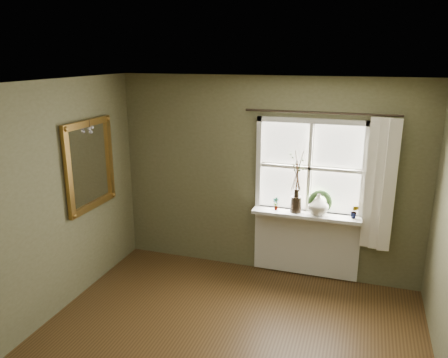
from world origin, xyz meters
The scene contains 14 objects.
ceiling centered at (0.00, 0.00, 2.60)m, with size 4.50×4.50×0.00m, color silver.
wall_back centered at (0.00, 2.30, 1.30)m, with size 4.00×0.10×2.60m, color brown.
wall_left centered at (-2.05, 0.00, 1.30)m, with size 0.10×4.50×2.60m, color brown.
window_frame centered at (0.55, 2.23, 1.48)m, with size 1.36×0.06×1.24m.
window_sill centered at (0.55, 2.12, 0.90)m, with size 1.36×0.26×0.04m, color silver.
window_apron centered at (0.55, 2.23, 0.46)m, with size 1.36×0.04×0.88m, color silver.
dark_jug centered at (0.42, 2.12, 1.02)m, with size 0.14×0.14×0.20m, color black.
cream_vase centered at (0.69, 2.12, 1.05)m, with size 0.25×0.25×0.27m, color beige.
wreath centered at (0.71, 2.16, 1.04)m, with size 0.31×0.31×0.07m, color #28421D.
potted_plant_left centered at (0.16, 2.12, 1.00)m, with size 0.09×0.06×0.17m, color #28421D.
potted_plant_right centered at (1.13, 2.12, 1.01)m, with size 0.09×0.08×0.17m, color #28421D.
curtain centered at (1.39, 2.13, 1.37)m, with size 0.36×0.12×1.59m, color white.
curtain_rod centered at (0.65, 2.17, 2.18)m, with size 0.03×0.03×1.84m, color black.
gilt_mirror centered at (-1.96, 1.25, 1.56)m, with size 0.10×0.92×1.09m.
Camera 1 is at (1.17, -3.11, 2.85)m, focal length 35.00 mm.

